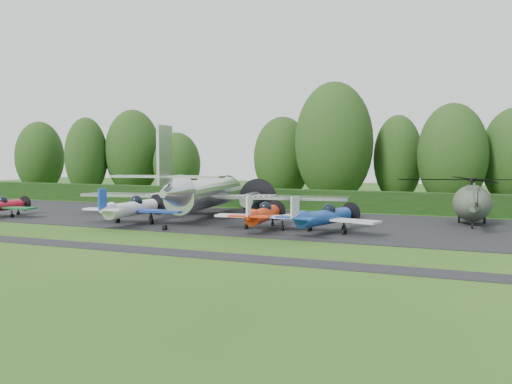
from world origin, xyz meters
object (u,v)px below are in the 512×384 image
at_px(light_plane_blue, 324,217).
at_px(helicopter, 472,200).
at_px(light_plane_white, 132,208).
at_px(light_plane_orange, 263,215).
at_px(transport_plane, 205,193).

height_order(light_plane_blue, helicopter, helicopter).
distance_m(light_plane_white, light_plane_orange, 10.71).
bearing_deg(transport_plane, helicopter, 19.95).
relative_size(light_plane_blue, helicopter, 0.59).
height_order(light_plane_orange, helicopter, helicopter).
relative_size(light_plane_white, helicopter, 0.64).
bearing_deg(light_plane_blue, transport_plane, 141.09).
bearing_deg(light_plane_white, helicopter, 28.87).
bearing_deg(helicopter, light_plane_white, -152.57).
bearing_deg(light_plane_orange, transport_plane, 151.09).
bearing_deg(transport_plane, light_plane_orange, -26.61).
xyz_separation_m(light_plane_blue, helicopter, (8.91, 9.65, 0.76)).
height_order(transport_plane, light_plane_blue, transport_plane).
distance_m(light_plane_orange, light_plane_blue, 4.50).
bearing_deg(light_plane_blue, light_plane_white, 169.63).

